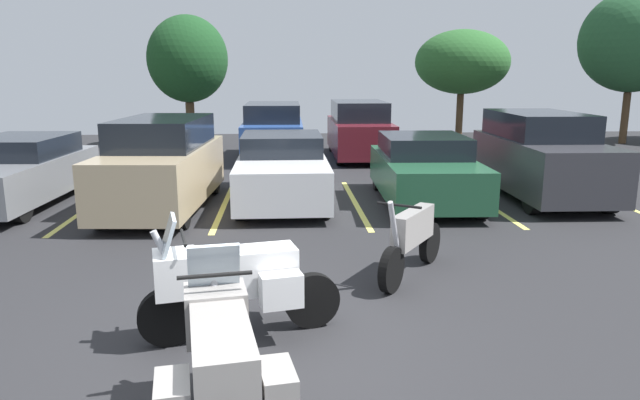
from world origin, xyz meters
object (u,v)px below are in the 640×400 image
car_tan (163,165)px  car_charcoal (541,156)px  motorcycle_touring (233,279)px  car_far_blue (273,131)px  car_far_maroon (359,130)px  car_white (282,170)px  motorcycle_second (221,361)px  car_green (424,170)px  motorcycle_third (412,239)px  car_grey (18,172)px

car_tan → car_charcoal: 8.46m
motorcycle_touring → car_far_blue: size_ratio=0.48×
car_far_maroon → car_tan: bearing=-124.9°
car_charcoal → car_far_maroon: size_ratio=0.96×
car_tan → car_white: size_ratio=1.03×
motorcycle_second → car_white: car_white is taller
motorcycle_touring → car_charcoal: bearing=47.1°
car_green → car_far_maroon: bearing=94.4°
motorcycle_second → car_charcoal: car_charcoal is taller
motorcycle_second → car_white: size_ratio=0.49×
motorcycle_second → motorcycle_third: bearing=58.0°
car_green → car_far_maroon: (-0.54, 7.07, 0.20)m
car_white → car_green: car_white is taller
motorcycle_second → car_white: (0.46, 8.76, 0.03)m
motorcycle_touring → car_far_blue: 13.56m
motorcycle_touring → motorcycle_second: 1.86m
car_far_blue → car_far_maroon: 2.89m
car_tan → motorcycle_third: bearing=-46.2°
car_tan → motorcycle_touring: bearing=-72.7°
car_grey → car_far_blue: car_far_blue is taller
car_tan → car_far_maroon: (5.09, 7.31, -0.01)m
motorcycle_third → car_far_blue: car_far_blue is taller
car_green → car_charcoal: size_ratio=0.96×
motorcycle_third → car_tan: car_tan is taller
car_green → car_charcoal: (2.81, 0.41, 0.24)m
motorcycle_third → car_charcoal: bearing=51.4°
car_tan → car_white: (2.50, 0.58, -0.22)m
car_white → car_green: size_ratio=1.06×
car_grey → car_far_blue: 8.54m
motorcycle_third → car_far_maroon: bearing=86.3°
motorcycle_third → car_far_blue: bearing=100.3°
car_tan → car_far_blue: size_ratio=1.06×
motorcycle_touring → car_green: bearing=60.8°
motorcycle_touring → car_tan: size_ratio=0.46×
motorcycle_third → car_tan: 6.26m
car_tan → car_charcoal: (8.44, 0.65, 0.03)m
motorcycle_second → car_far_maroon: bearing=78.8°
car_tan → car_far_maroon: size_ratio=1.01×
car_far_maroon → car_white: bearing=-111.1°
car_far_maroon → car_charcoal: bearing=-63.3°
car_charcoal → car_white: bearing=-179.3°
car_far_blue → car_far_maroon: (2.89, 0.07, 0.00)m
car_tan → motorcycle_second: bearing=-76.1°
car_grey → car_tan: 3.36m
motorcycle_third → car_green: 4.93m
car_tan → car_far_blue: (2.20, 7.24, -0.02)m
motorcycle_touring → car_grey: car_grey is taller
car_white → car_far_maroon: bearing=68.9°
car_far_blue → motorcycle_third: bearing=-79.7°
car_grey → car_far_blue: (5.48, 6.55, 0.20)m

